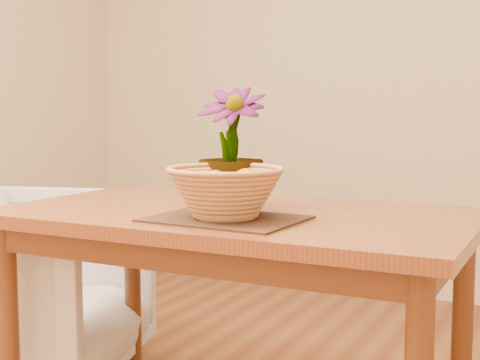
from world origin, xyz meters
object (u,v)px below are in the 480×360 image
at_px(wicker_basket, 225,194).
at_px(potted_plant, 231,148).
at_px(table, 236,239).
at_px(armchair, 25,280).

xyz_separation_m(wicker_basket, potted_plant, (-0.08, 0.19, 0.11)).
relative_size(table, armchair, 1.71).
xyz_separation_m(table, armchair, (-0.93, 0.07, -0.25)).
bearing_deg(armchair, wicker_basket, -119.66).
xyz_separation_m(potted_plant, armchair, (-0.91, 0.04, -0.53)).
relative_size(table, wicker_basket, 4.32).
relative_size(potted_plant, armchair, 0.45).
bearing_deg(potted_plant, wicker_basket, -79.84).
height_order(table, armchair, armchair).
relative_size(wicker_basket, armchair, 0.40).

